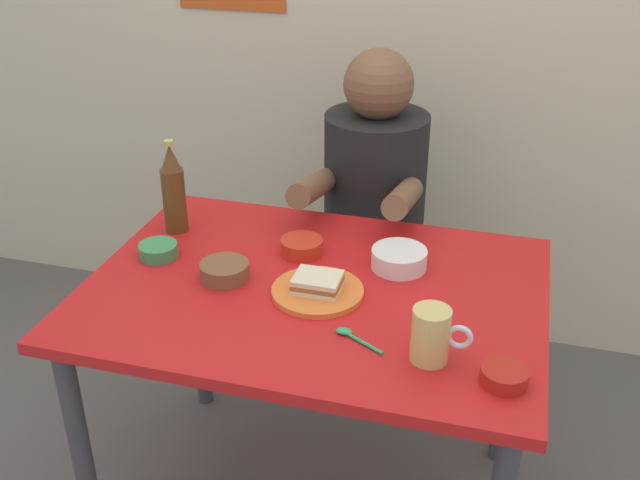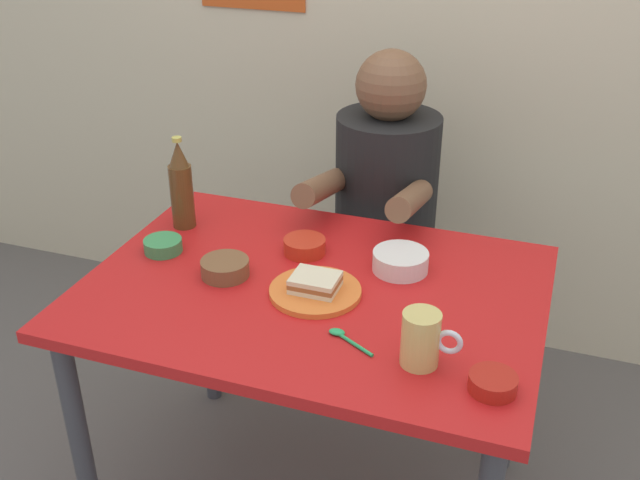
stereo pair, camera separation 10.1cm
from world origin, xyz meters
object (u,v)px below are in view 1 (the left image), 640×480
Objects in this scene: dining_table at (315,318)px; stool at (371,291)px; sandwich at (318,282)px; beer_bottle at (173,191)px; sambal_bowl_red at (504,375)px; plate_orange at (318,291)px; person_seated at (374,179)px; beer_mug at (432,335)px.

dining_table is 2.44× the size of stool.
beer_bottle is at bearing 155.00° from sandwich.
beer_bottle reaches higher than sambal_bowl_red.
sambal_bowl_red reaches higher than stool.
plate_orange is at bearing 0.00° from sandwich.
person_seated is at bearing 43.02° from beer_bottle.
sambal_bowl_red is (0.45, -0.22, -0.01)m from sandwich.
plate_orange is at bearing -89.89° from stool.
beer_mug reaches higher than dining_table.
dining_table is 10.00× the size of sandwich.
stool is (0.02, 0.63, -0.30)m from dining_table.
person_seated is (0.00, -0.01, 0.42)m from stool.
person_seated is 7.49× the size of sambal_bowl_red.
beer_mug is 0.16m from sambal_bowl_red.
stool is 0.79m from sandwich.
beer_bottle is (-0.47, -0.43, 0.09)m from person_seated.
sandwich is 0.52m from beer_bottle.
beer_mug is at bearing 166.11° from sambal_bowl_red.
plate_orange is (0.02, -0.03, 0.10)m from dining_table.
sambal_bowl_red is at bearing -26.07° from sandwich.
stool is 0.63× the size of person_seated.
sambal_bowl_red is (0.91, -0.44, -0.10)m from beer_bottle.
dining_table is at bearing 117.36° from plate_orange.
beer_mug is at bearing -70.51° from person_seated.
person_seated reaches higher than dining_table.
dining_table is 0.70m from stool.
stool is at bearing 116.86° from sambal_bowl_red.
stool is at bearing 109.25° from beer_mug.
person_seated is at bearing 90.11° from sandwich.
person_seated is 3.27× the size of plate_orange.
sandwich reaches higher than dining_table.
plate_orange reaches higher than dining_table.
dining_table is 4.20× the size of beer_bottle.
person_seated is 0.64m from beer_bottle.
beer_mug is at bearing -34.57° from dining_table.
sandwich is (0.02, -0.03, 0.13)m from dining_table.
person_seated reaches higher than beer_mug.
person_seated is 6.54× the size of sandwich.
plate_orange is 0.84× the size of beer_bottle.
person_seated reaches higher than plate_orange.
plate_orange is 1.75× the size of beer_mug.
plate_orange is at bearing 153.93° from sambal_bowl_red.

